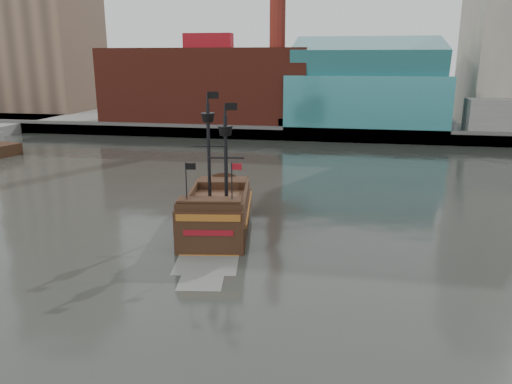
# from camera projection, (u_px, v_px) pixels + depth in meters

# --- Properties ---
(ground) EXTENTS (400.00, 400.00, 0.00)m
(ground) POSITION_uv_depth(u_px,v_px,m) (231.00, 284.00, 34.37)
(ground) COLOR #282B26
(ground) RESTS_ON ground
(promenade_far) EXTENTS (220.00, 60.00, 2.00)m
(promenade_far) POSITION_uv_depth(u_px,v_px,m) (320.00, 118.00, 121.38)
(promenade_far) COLOR slate
(promenade_far) RESTS_ON ground
(seawall) EXTENTS (220.00, 1.00, 2.60)m
(seawall) POSITION_uv_depth(u_px,v_px,m) (310.00, 134.00, 93.32)
(seawall) COLOR #4C4C49
(seawall) RESTS_ON ground
(skyline) EXTENTS (149.00, 45.00, 62.00)m
(skyline) POSITION_uv_depth(u_px,v_px,m) (346.00, 13.00, 107.27)
(skyline) COLOR #7A5E49
(skyline) RESTS_ON promenade_far
(pirate_ship) EXTENTS (7.90, 18.05, 13.06)m
(pirate_ship) POSITION_uv_depth(u_px,v_px,m) (217.00, 216.00, 45.41)
(pirate_ship) COLOR black
(pirate_ship) RESTS_ON ground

